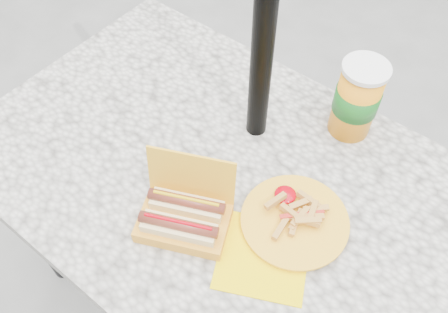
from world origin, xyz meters
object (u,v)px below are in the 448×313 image
Objects in this scene: umbrella_pole at (266,12)px; hotdog_box at (184,216)px; fries_plate at (292,222)px; soda_cup at (357,99)px.

umbrella_pole reaches higher than hotdog_box.
fries_plate is 1.69× the size of soda_cup.
hotdog_box reaches higher than fries_plate.
hotdog_box is at bearing -142.08° from fries_plate.
soda_cup is at bearing 38.57° from umbrella_pole.
soda_cup reaches higher than hotdog_box.
umbrella_pole is 9.39× the size of hotdog_box.
soda_cup is (0.14, 0.47, 0.07)m from hotdog_box.
soda_cup reaches higher than fries_plate.
hotdog_box is (0.04, -0.32, -0.31)m from umbrella_pole.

